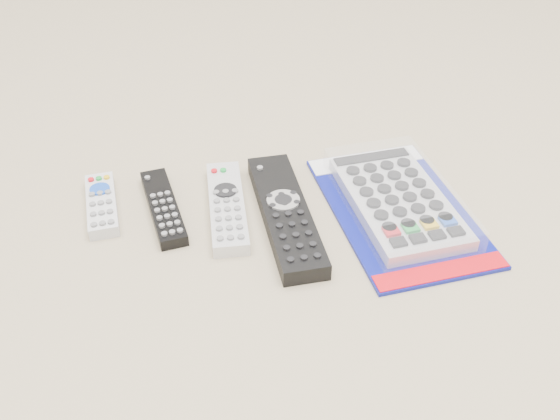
{
  "coord_description": "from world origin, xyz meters",
  "views": [
    {
      "loc": [
        -0.08,
        -0.65,
        0.54
      ],
      "look_at": [
        0.01,
        0.0,
        0.01
      ],
      "focal_mm": 40.0,
      "sensor_mm": 36.0,
      "label": 1
    }
  ],
  "objects": [
    {
      "name": "remote_silver_dvd",
      "position": [
        -0.06,
        0.02,
        0.01
      ],
      "size": [
        0.05,
        0.19,
        0.02
      ],
      "rotation": [
        0.0,
        0.0,
        -0.01
      ],
      "color": "silver",
      "rests_on": "ground"
    },
    {
      "name": "remote_slim_black",
      "position": [
        -0.15,
        0.04,
        0.01
      ],
      "size": [
        0.07,
        0.17,
        0.02
      ],
      "rotation": [
        0.0,
        0.0,
        0.19
      ],
      "color": "black",
      "rests_on": "ground"
    },
    {
      "name": "jumbo_remote_packaged",
      "position": [
        0.17,
        -0.0,
        0.02
      ],
      "size": [
        0.21,
        0.31,
        0.04
      ],
      "rotation": [
        0.0,
        0.0,
        0.12
      ],
      "color": "navy",
      "rests_on": "ground"
    },
    {
      "name": "remote_small_grey",
      "position": [
        -0.23,
        0.05,
        0.01
      ],
      "size": [
        0.06,
        0.13,
        0.02
      ],
      "rotation": [
        0.0,
        0.0,
        0.13
      ],
      "color": "#BCBCBE",
      "rests_on": "ground"
    },
    {
      "name": "remote_large_black",
      "position": [
        0.02,
        -0.01,
        0.01
      ],
      "size": [
        0.08,
        0.25,
        0.03
      ],
      "rotation": [
        0.0,
        0.0,
        0.07
      ],
      "color": "black",
      "rests_on": "ground"
    }
  ]
}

